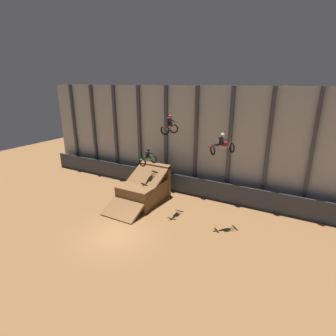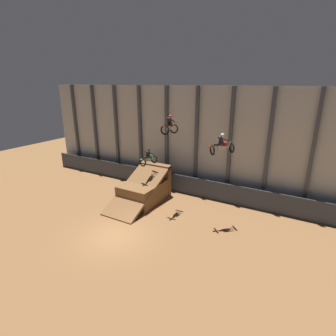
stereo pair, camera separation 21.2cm
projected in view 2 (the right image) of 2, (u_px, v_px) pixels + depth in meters
name	position (u px, v px, depth m)	size (l,w,h in m)	color
ground_plane	(115.00, 236.00, 17.56)	(60.00, 60.00, 0.00)	brown
arena_back_wall	(182.00, 140.00, 24.08)	(32.00, 0.40, 9.57)	#ADB2B7
lower_barrier	(176.00, 183.00, 24.49)	(31.36, 0.20, 1.71)	#383D47
dirt_ramp	(145.00, 189.00, 22.68)	(2.99, 6.05, 3.00)	brown
rider_bike_left_air	(148.00, 158.00, 21.96)	(0.96, 1.78, 1.46)	black
rider_bike_center_air	(170.00, 126.00, 19.42)	(0.75, 1.74, 1.50)	black
rider_bike_right_air	(222.00, 146.00, 17.49)	(1.63, 1.59, 1.49)	black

